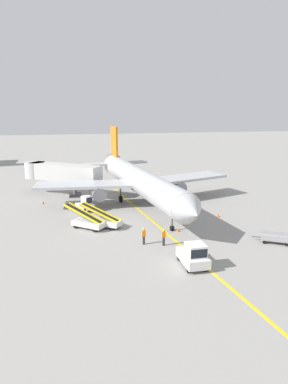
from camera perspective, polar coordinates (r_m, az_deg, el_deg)
name	(u,v)px	position (r m, az deg, el deg)	size (l,w,h in m)	color
ground_plane	(179,234)	(38.78, 5.59, -6.73)	(300.00, 300.00, 0.00)	gray
taxi_line_yellow	(152,221)	(42.88, 1.31, -4.67)	(0.30, 80.00, 0.01)	yellow
airliner	(138,180)	(49.79, -0.92, 1.95)	(28.40, 35.33, 10.10)	#B2B5BA
jet_bridge	(57,172)	(56.62, -13.68, 3.09)	(11.76, 9.64, 4.85)	beige
pushback_tug	(194,255)	(31.16, 7.95, -10.01)	(1.94, 3.62, 2.20)	silver
baggage_tug_near_wing	(85,204)	(47.34, -9.34, -1.94)	(2.46, 2.71, 2.10)	silver
belt_loader_forward_hold	(88,222)	(40.67, -8.99, -4.71)	(4.63, 4.18, 2.59)	silver
belt_loader_aft_hold	(104,220)	(40.91, -6.43, -4.52)	(4.78, 3.96, 2.59)	silver
baggage_cart_loaded	(276,238)	(38.45, 20.27, -6.97)	(3.64, 2.77, 0.94)	#A5A5A8
ground_crew_marshaller	(144,236)	(35.59, -0.04, -6.98)	(0.36, 0.24, 1.70)	#26262D
ground_crew_wing_walker	(164,237)	(35.36, 3.17, -7.14)	(0.36, 0.24, 1.70)	#26262D
safety_cone_nose_left	(218,215)	(45.40, 11.73, -3.64)	(0.36, 0.36, 0.44)	orange
safety_cone_nose_right	(43,202)	(52.41, -15.84, -1.58)	(0.36, 0.36, 0.44)	orange
safety_cone_wingtip_left	(178,230)	(39.46, 5.40, -6.03)	(0.36, 0.36, 0.44)	orange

